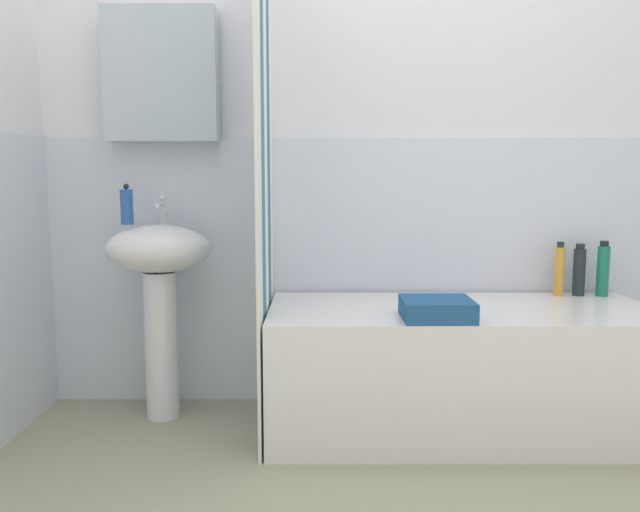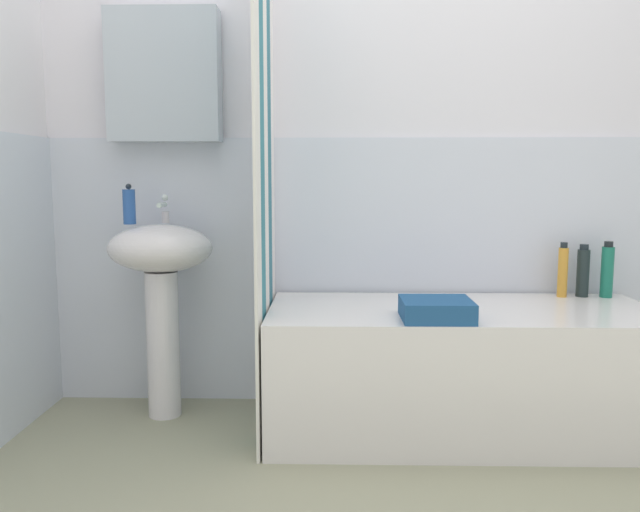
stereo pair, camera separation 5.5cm
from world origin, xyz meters
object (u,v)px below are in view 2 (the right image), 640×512
Objects in this scene: lotion_bottle at (563,271)px; bathtub at (461,370)px; body_wash_bottle at (583,272)px; sink at (161,277)px; conditioner_bottle at (607,271)px; towel_folded at (436,309)px; soap_dispenser at (129,206)px.

bathtub is at bearing -152.84° from lotion_bottle.
sink is at bearing -176.26° from body_wash_bottle.
conditioner_bottle is (0.67, 0.24, 0.37)m from bathtub.
lotion_bottle is 0.93× the size of towel_folded.
lotion_bottle is at bearing 3.64° from sink.
body_wash_bottle is (-0.10, 0.01, -0.01)m from conditioner_bottle.
soap_dispenser is 0.11× the size of bathtub.
conditioner_bottle reaches higher than lotion_bottle.
soap_dispenser is 2.07m from conditioner_bottle.
body_wash_bottle is at bearing 2.73° from soap_dispenser.
conditioner_bottle is (1.92, 0.11, 0.02)m from sink.
soap_dispenser reaches higher than sink.
soap_dispenser reaches higher than conditioner_bottle.
bathtub is 0.72m from body_wash_bottle.
body_wash_bottle is at bearing 32.98° from towel_folded.
bathtub is 6.32× the size of conditioner_bottle.
bathtub is 0.80m from conditioner_bottle.
bathtub is at bearing -160.08° from conditioner_bottle.
soap_dispenser is 1.34m from towel_folded.
soap_dispenser is 0.67× the size of towel_folded.
sink is 3.61× the size of body_wash_bottle.
conditioner_bottle is at bearing -7.54° from body_wash_bottle.
lotion_bottle is (0.48, 0.25, 0.37)m from bathtub.
conditioner_bottle is at bearing 2.24° from soap_dispenser.
body_wash_bottle is (1.82, 0.12, 0.01)m from sink.
bathtub is at bearing -155.88° from body_wash_bottle.
body_wash_bottle is at bearing 172.46° from conditioner_bottle.
body_wash_bottle reaches higher than towel_folded.
conditioner_bottle is 1.06× the size of body_wash_bottle.
lotion_bottle is at bearing 2.58° from soap_dispenser.
sink reaches higher than towel_folded.
sink reaches higher than bathtub.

